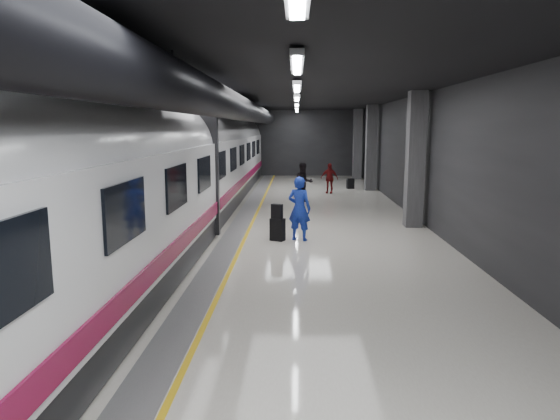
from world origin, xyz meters
TOP-DOWN VIEW (x-y plane):
  - ground at (0.00, 0.00)m, footprint 40.00×40.00m
  - platform_hall at (-0.29, 0.96)m, footprint 10.02×40.02m
  - train at (-3.25, -0.00)m, footprint 3.05×38.00m
  - traveler_main at (0.69, -0.25)m, footprint 0.81×0.67m
  - suitcase_main at (0.05, -0.32)m, footprint 0.48×0.40m
  - shoulder_bag at (0.03, -0.34)m, footprint 0.36×0.30m
  - traveler_far_a at (0.92, 7.30)m, footprint 1.04×0.92m
  - traveler_far_b at (2.27, 10.59)m, footprint 0.97×0.62m
  - suitcase_far at (3.57, 12.58)m, footprint 0.43×0.33m

SIDE VIEW (x-z plane):
  - ground at x=0.00m, z-range 0.00..0.00m
  - suitcase_far at x=3.57m, z-range 0.00..0.56m
  - suitcase_main at x=0.05m, z-range 0.00..0.67m
  - traveler_far_b at x=2.27m, z-range 0.00..1.53m
  - shoulder_bag at x=0.03m, z-range 0.67..1.10m
  - traveler_far_a at x=0.92m, z-range 0.00..1.78m
  - traveler_main at x=0.69m, z-range 0.00..1.90m
  - train at x=-3.25m, z-range 0.04..4.09m
  - platform_hall at x=-0.29m, z-range 1.28..5.79m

